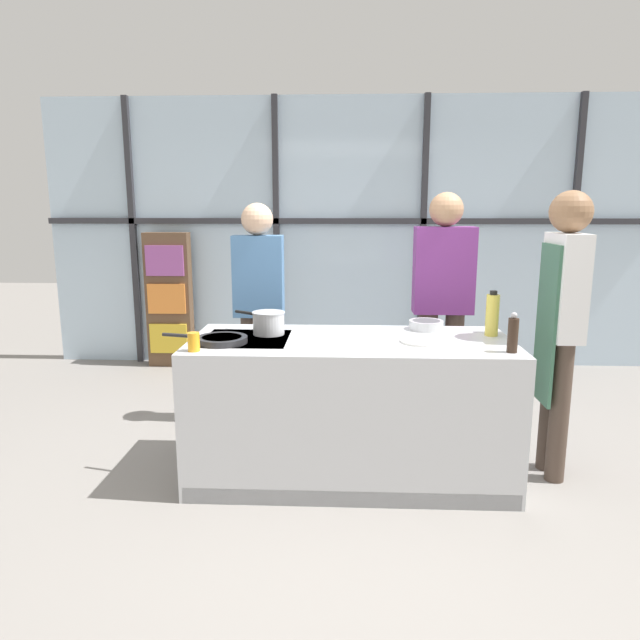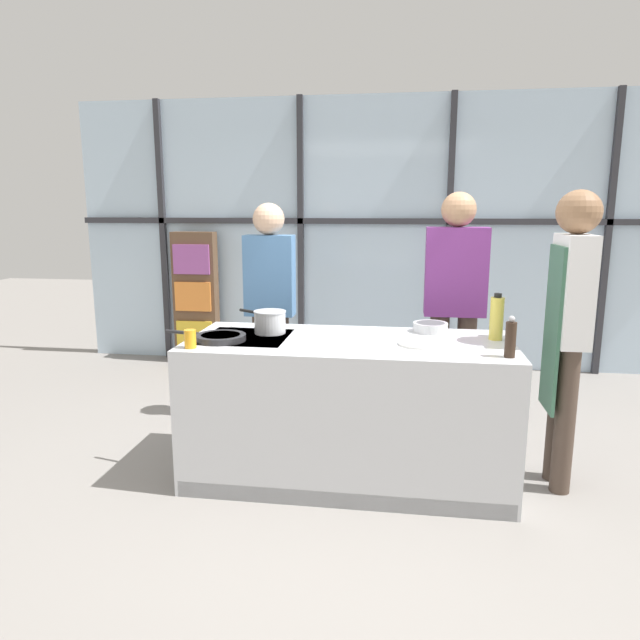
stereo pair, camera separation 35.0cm
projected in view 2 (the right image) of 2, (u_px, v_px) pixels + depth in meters
The scene contains 14 objects.
ground_plane at pixel (348, 475), 3.66m from camera, with size 18.00×18.00×0.00m, color gray.
back_window_wall at pixel (374, 234), 5.97m from camera, with size 6.40×0.10×2.80m.
bookshelf at pixel (196, 298), 6.20m from camera, with size 0.47×0.19×1.42m.
demo_island at pixel (348, 409), 3.57m from camera, with size 1.98×0.86×0.89m.
chef at pixel (569, 317), 3.32m from camera, with size 0.25×0.37×1.79m.
spectator_far_left at pixel (270, 296), 4.41m from camera, with size 0.38×0.24×1.72m.
spectator_center_left at pixel (455, 297), 4.21m from camera, with size 0.45×0.25×1.79m.
frying_pan at pixel (220, 337), 3.47m from camera, with size 0.54×0.31×0.04m.
saucepan at pixel (270, 321), 3.66m from camera, with size 0.35×0.26×0.15m.
white_plate at pixel (421, 343), 3.37m from camera, with size 0.28×0.28×0.01m, color white.
mixing_bowl at pixel (430, 327), 3.71m from camera, with size 0.22×0.22×0.06m.
oil_bottle at pixel (497, 318), 3.47m from camera, with size 0.08×0.08×0.29m.
pepper_grinder at pixel (511, 339), 3.07m from camera, with size 0.06×0.06×0.23m.
juice_glass_near at pixel (190, 339), 3.28m from camera, with size 0.07×0.07×0.11m, color orange.
Camera 2 is at (0.31, -3.38, 1.69)m, focal length 32.00 mm.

